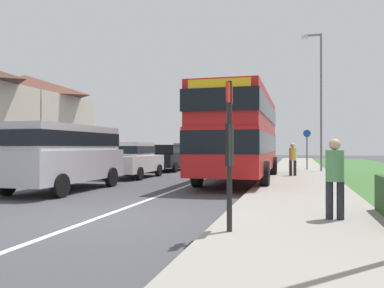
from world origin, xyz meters
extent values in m
plane|color=#424247|center=(0.00, 0.00, 0.00)|extent=(120.00, 120.00, 0.00)
cube|color=silver|center=(0.00, 8.00, 0.00)|extent=(0.14, 60.00, 0.01)
cube|color=gray|center=(4.20, 6.00, 0.06)|extent=(3.20, 68.00, 0.12)
cube|color=red|center=(1.73, 9.35, 1.32)|extent=(2.50, 9.71, 1.65)
cube|color=red|center=(1.73, 9.35, 2.92)|extent=(2.45, 9.52, 1.55)
cube|color=black|center=(1.73, 9.35, 1.65)|extent=(2.52, 9.76, 0.76)
cube|color=black|center=(1.73, 9.35, 3.00)|extent=(2.52, 9.76, 0.72)
cube|color=gold|center=(1.73, 4.54, 3.42)|extent=(2.00, 0.08, 0.44)
cylinder|color=black|center=(0.48, 12.36, 0.50)|extent=(0.30, 1.00, 1.00)
cylinder|color=black|center=(2.98, 12.36, 0.50)|extent=(0.30, 1.00, 1.00)
cylinder|color=black|center=(0.48, 6.68, 0.50)|extent=(0.30, 1.00, 1.00)
cylinder|color=black|center=(2.98, 6.68, 0.50)|extent=(0.30, 1.00, 1.00)
cube|color=#B7B7BC|center=(-3.61, 4.26, 0.88)|extent=(1.95, 5.23, 1.03)
cube|color=#B7B7BC|center=(-3.61, 4.26, 1.81)|extent=(1.72, 4.81, 0.84)
cube|color=black|center=(-3.61, 4.26, 1.77)|extent=(1.75, 4.86, 0.47)
cylinder|color=black|center=(-4.56, 5.89, 0.36)|extent=(0.20, 0.72, 0.72)
cylinder|color=black|center=(-2.65, 5.89, 0.36)|extent=(0.20, 0.72, 0.72)
cylinder|color=black|center=(-4.56, 2.64, 0.36)|extent=(0.20, 0.72, 0.72)
cylinder|color=black|center=(-2.65, 2.64, 0.36)|extent=(0.20, 0.72, 0.72)
cube|color=silver|center=(-3.55, 9.90, 0.69)|extent=(1.74, 4.03, 0.77)
cube|color=silver|center=(-3.55, 9.70, 1.39)|extent=(1.53, 2.22, 0.63)
cube|color=black|center=(-3.55, 9.70, 1.36)|extent=(1.56, 2.24, 0.35)
cylinder|color=black|center=(-4.40, 11.15, 0.30)|extent=(0.20, 0.60, 0.60)
cylinder|color=black|center=(-2.70, 11.15, 0.30)|extent=(0.20, 0.60, 0.60)
cylinder|color=black|center=(-4.40, 8.65, 0.30)|extent=(0.20, 0.60, 0.60)
cylinder|color=black|center=(-2.70, 8.65, 0.30)|extent=(0.20, 0.60, 0.60)
cube|color=black|center=(-3.59, 15.41, 0.66)|extent=(1.76, 4.51, 0.72)
cube|color=black|center=(-3.59, 15.19, 1.32)|extent=(1.55, 2.48, 0.59)
cube|color=black|center=(-3.59, 15.19, 1.29)|extent=(1.58, 2.50, 0.33)
cylinder|color=black|center=(-4.46, 16.81, 0.30)|extent=(0.20, 0.60, 0.60)
cylinder|color=black|center=(-2.73, 16.81, 0.30)|extent=(0.20, 0.60, 0.60)
cylinder|color=black|center=(-4.46, 14.02, 0.30)|extent=(0.20, 0.60, 0.60)
cylinder|color=black|center=(-2.73, 14.02, 0.30)|extent=(0.20, 0.60, 0.60)
cube|color=slate|center=(-3.74, 20.85, 0.70)|extent=(1.83, 4.58, 0.79)
cube|color=slate|center=(-3.74, 20.62, 1.42)|extent=(1.61, 2.52, 0.65)
cube|color=black|center=(-3.74, 20.62, 1.39)|extent=(1.65, 2.54, 0.36)
cylinder|color=black|center=(-4.64, 22.27, 0.30)|extent=(0.20, 0.60, 0.60)
cylinder|color=black|center=(-2.84, 22.27, 0.30)|extent=(0.20, 0.60, 0.60)
cylinder|color=black|center=(-4.64, 19.43, 0.30)|extent=(0.20, 0.60, 0.60)
cylinder|color=black|center=(-2.84, 19.43, 0.30)|extent=(0.20, 0.60, 0.60)
cylinder|color=#23232D|center=(4.68, 0.53, 0.42)|extent=(0.14, 0.14, 0.85)
cylinder|color=#23232D|center=(4.88, 0.53, 0.42)|extent=(0.14, 0.14, 0.85)
cylinder|color=#518C56|center=(4.78, 0.53, 1.15)|extent=(0.34, 0.34, 0.60)
sphere|color=tan|center=(4.78, 0.53, 1.56)|extent=(0.22, 0.22, 0.22)
cylinder|color=#23232D|center=(3.81, 11.68, 0.42)|extent=(0.14, 0.14, 0.85)
cylinder|color=#23232D|center=(4.01, 11.68, 0.42)|extent=(0.14, 0.14, 0.85)
cylinder|color=#D1C14C|center=(3.91, 11.68, 1.15)|extent=(0.34, 0.34, 0.60)
sphere|color=tan|center=(3.91, 11.68, 1.56)|extent=(0.22, 0.22, 0.22)
cylinder|color=black|center=(3.00, -1.02, 1.30)|extent=(0.09, 0.09, 2.60)
cube|color=red|center=(3.00, -1.02, 2.40)|extent=(0.04, 0.44, 0.32)
cube|color=black|center=(3.00, -1.00, 1.55)|extent=(0.06, 0.52, 0.68)
cylinder|color=slate|center=(4.70, 16.90, 1.05)|extent=(0.08, 0.08, 2.10)
cylinder|color=blue|center=(4.70, 16.90, 2.30)|extent=(0.44, 0.03, 0.44)
cylinder|color=slate|center=(5.45, 15.70, 3.96)|extent=(0.12, 0.12, 7.93)
cube|color=slate|center=(5.00, 15.70, 7.88)|extent=(0.90, 0.10, 0.10)
cube|color=silver|center=(4.55, 15.70, 7.81)|extent=(0.36, 0.20, 0.14)
cube|color=beige|center=(-15.79, 17.50, 2.61)|extent=(7.90, 6.68, 5.21)
pyramid|color=brown|center=(-15.79, 17.50, 6.07)|extent=(7.90, 6.68, 1.72)
camera|label=1|loc=(4.06, -7.31, 1.53)|focal=36.04mm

